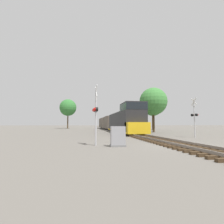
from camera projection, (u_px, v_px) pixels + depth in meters
The scene contains 9 objects.
ground_plane at pixel (179, 146), 12.27m from camera, with size 400.00×400.00×0.00m, color #666059.
rail_track_bed at pixel (179, 144), 12.28m from camera, with size 2.60×160.00×0.31m.
freight_train at pixel (112, 123), 43.93m from camera, with size 2.94×48.02×4.52m.
crossing_signal_near at pixel (96, 111), 12.74m from camera, with size 0.40×1.01×4.38m.
crossing_signal_far at pixel (194, 116), 20.26m from camera, with size 0.40×1.01×4.63m.
relay_cabinet at pixel (118, 137), 12.05m from camera, with size 1.08×0.57×1.39m.
tree_far_right at pixel (153, 101), 33.14m from camera, with size 5.21×5.21×8.46m.
tree_mid_background at pixel (153, 106), 45.57m from camera, with size 5.29×5.29×8.96m.
tree_deep_background at pixel (68, 108), 60.75m from camera, with size 5.78×5.78×10.17m.
Camera 1 is at (-6.54, -11.56, 1.55)m, focal length 28.00 mm.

